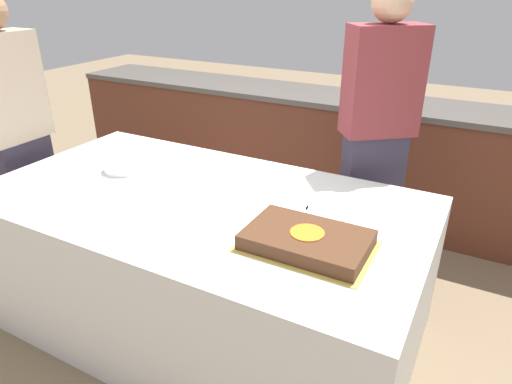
{
  "coord_description": "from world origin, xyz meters",
  "views": [
    {
      "loc": [
        1.19,
        -1.62,
        1.73
      ],
      "look_at": [
        0.32,
        0.0,
        0.86
      ],
      "focal_mm": 32.0,
      "sensor_mm": 36.0,
      "label": 1
    }
  ],
  "objects": [
    {
      "name": "ground_plane",
      "position": [
        0.0,
        0.0,
        0.0
      ],
      "size": [
        14.0,
        14.0,
        0.0
      ],
      "primitive_type": "plane",
      "color": "#7A664C"
    },
    {
      "name": "back_counter",
      "position": [
        0.0,
        1.66,
        0.46
      ],
      "size": [
        4.4,
        0.58,
        0.92
      ],
      "color": "#5B2D1E",
      "rests_on": "ground_plane"
    },
    {
      "name": "dining_table",
      "position": [
        0.0,
        0.0,
        0.38
      ],
      "size": [
        2.18,
        1.18,
        0.76
      ],
      "color": "silver",
      "rests_on": "ground_plane"
    },
    {
      "name": "cake",
      "position": [
        0.64,
        -0.17,
        0.79
      ],
      "size": [
        0.52,
        0.35,
        0.07
      ],
      "color": "gold",
      "rests_on": "dining_table"
    },
    {
      "name": "plate_stack",
      "position": [
        -0.56,
        0.09,
        0.79
      ],
      "size": [
        0.22,
        0.22,
        0.07
      ],
      "color": "white",
      "rests_on": "dining_table"
    },
    {
      "name": "side_plate_near_cake",
      "position": [
        0.61,
        0.16,
        0.76
      ],
      "size": [
        0.22,
        0.22,
        0.0
      ],
      "color": "white",
      "rests_on": "dining_table"
    },
    {
      "name": "side_plate_right_edge",
      "position": [
        0.41,
        0.11,
        0.76
      ],
      "size": [
        0.22,
        0.22,
        0.0
      ],
      "color": "white",
      "rests_on": "dining_table"
    },
    {
      "name": "person_cutting_cake",
      "position": [
        0.64,
        0.81,
        0.9
      ],
      "size": [
        0.43,
        0.39,
        1.72
      ],
      "rotation": [
        0.0,
        0.0,
        -2.48
      ],
      "color": "#383347",
      "rests_on": "ground_plane"
    },
    {
      "name": "person_seated_left",
      "position": [
        -1.31,
        0.0,
        0.86
      ],
      "size": [
        0.2,
        0.39,
        1.66
      ],
      "rotation": [
        0.0,
        0.0,
        1.57
      ],
      "color": "#383347",
      "rests_on": "ground_plane"
    }
  ]
}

